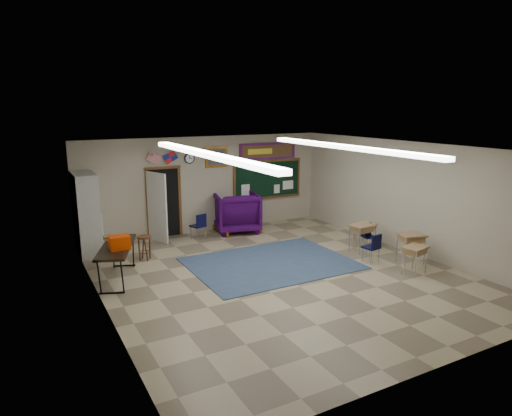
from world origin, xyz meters
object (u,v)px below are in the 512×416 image
wingback_armchair (236,212)px  student_desk_front_left (362,237)px  folding_table (118,261)px  wooden_stool (145,248)px  student_desk_front_right (365,234)px

wingback_armchair → student_desk_front_left: 4.08m
student_desk_front_left → folding_table: size_ratio=0.37×
student_desk_front_left → wooden_stool: size_ratio=1.19×
wingback_armchair → folding_table: (-4.22, -2.42, -0.18)m
student_desk_front_left → folding_table: 6.40m
student_desk_front_right → wooden_stool: bearing=153.7°
wingback_armchair → student_desk_front_right: 4.07m
wooden_stool → folding_table: bearing=-130.2°
folding_table → student_desk_front_right: bearing=14.0°
folding_table → wingback_armchair: bearing=51.1°
wingback_armchair → student_desk_front_right: (2.42, -3.26, -0.23)m
wingback_armchair → wooden_stool: bearing=36.0°
student_desk_front_left → student_desk_front_right: (0.33, 0.23, -0.03)m
wingback_armchair → student_desk_front_right: size_ratio=1.94×
wooden_stool → student_desk_front_left: bearing=-21.6°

